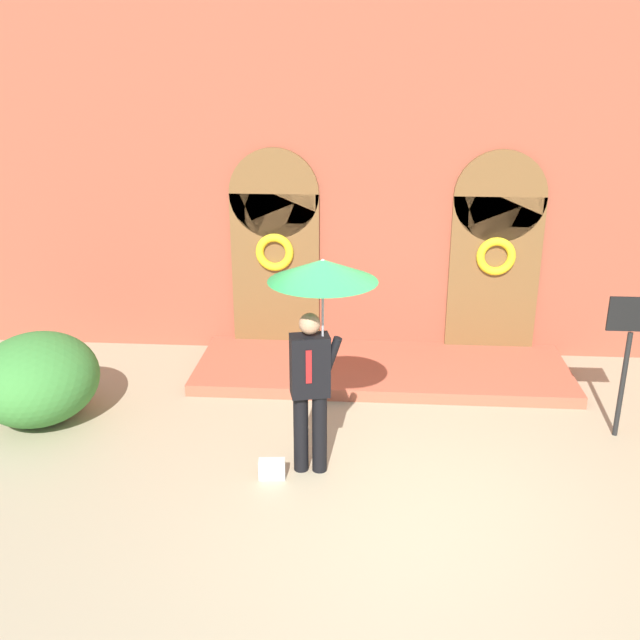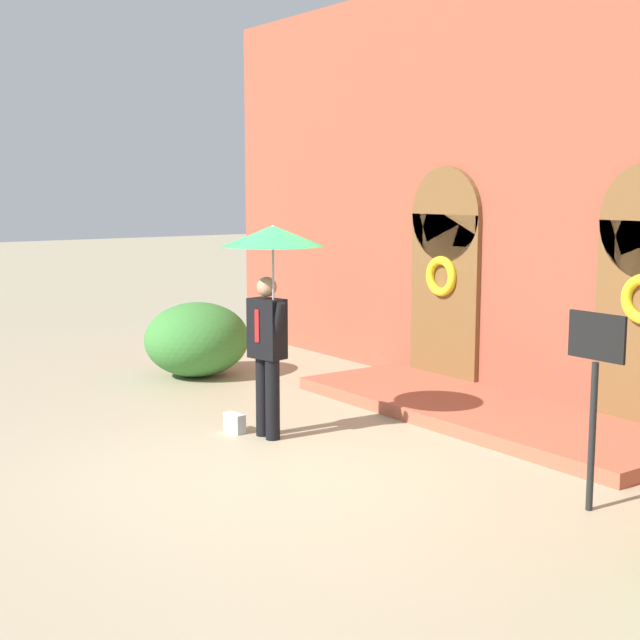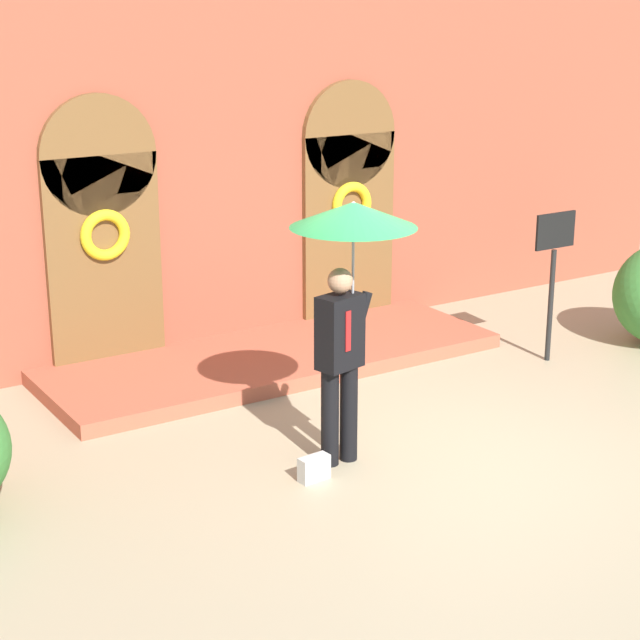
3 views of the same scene
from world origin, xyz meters
name	(u,v)px [view 3 (image 3 of 3)]	position (x,y,z in m)	size (l,w,h in m)	color
ground_plane	(441,461)	(0.00, 0.00, 0.00)	(80.00, 80.00, 0.00)	tan
building_facade	(222,117)	(0.00, 4.15, 2.68)	(14.00, 2.30, 5.60)	brown
person_with_umbrella	(350,254)	(-0.69, 0.48, 1.91)	(1.10, 1.10, 2.36)	black
handbag	(314,468)	(-1.18, 0.28, 0.11)	(0.28, 0.12, 0.22)	#B7B7B2
sign_post	(553,262)	(2.75, 1.51, 1.16)	(0.56, 0.06, 1.72)	black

